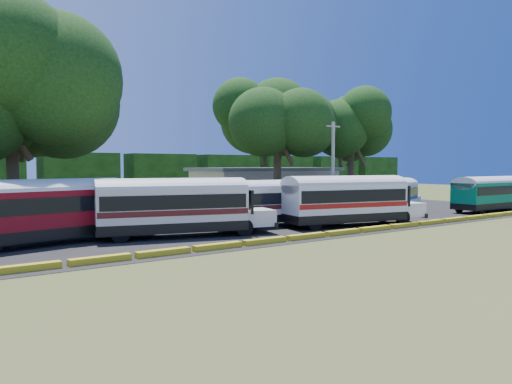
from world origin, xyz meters
TOP-DOWN VIEW (x-y plane):
  - ground at (0.00, 0.00)m, footprint 160.00×160.00m
  - asphalt_strip at (1.00, 12.00)m, footprint 64.00×24.00m
  - curb at (-0.00, 1.00)m, footprint 53.70×0.45m
  - terminal_building at (18.00, 30.00)m, footprint 19.00×9.00m
  - treeline_backdrop at (0.00, 48.00)m, footprint 130.00×4.00m
  - bus_red at (-13.98, 7.83)m, footprint 11.04×4.75m
  - bus_cream_west at (-7.20, 6.13)m, footprint 10.98×5.31m
  - bus_cream_east at (0.49, 7.15)m, footprint 10.11×3.72m
  - bus_white_red at (4.95, 3.85)m, footprint 11.10×4.85m
  - bus_white_blue at (14.64, 7.50)m, footprint 9.75×5.71m
  - bus_teal at (23.60, 3.73)m, footprint 9.97×2.61m
  - tree_west at (-14.05, 16.41)m, footprint 13.39×13.39m
  - tree_center at (11.62, 19.89)m, footprint 9.64×9.64m
  - tree_east at (22.83, 20.08)m, footprint 8.59×8.59m
  - utility_pole at (11.24, 11.51)m, footprint 1.60×0.30m

SIDE VIEW (x-z plane):
  - ground at x=0.00m, z-range 0.00..0.00m
  - asphalt_strip at x=1.00m, z-range 0.00..0.02m
  - curb at x=0.00m, z-range 0.00..0.30m
  - bus_white_blue at x=14.64m, z-range 0.21..3.35m
  - bus_cream_east at x=0.49m, z-range 0.21..3.46m
  - bus_teal at x=23.60m, z-range 0.24..3.51m
  - bus_cream_west at x=-7.20m, z-range 0.23..3.74m
  - bus_white_red at x=4.95m, z-range 0.23..3.78m
  - bus_red at x=-13.98m, z-range 0.26..3.79m
  - terminal_building at x=18.00m, z-range 0.03..4.03m
  - treeline_backdrop at x=0.00m, z-range 0.00..6.00m
  - utility_pole at x=11.24m, z-range 0.11..8.26m
  - tree_east at x=22.83m, z-range 3.03..15.52m
  - tree_center at x=11.62m, z-range 3.02..16.25m
  - tree_west at x=-14.05m, z-range 2.62..17.73m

